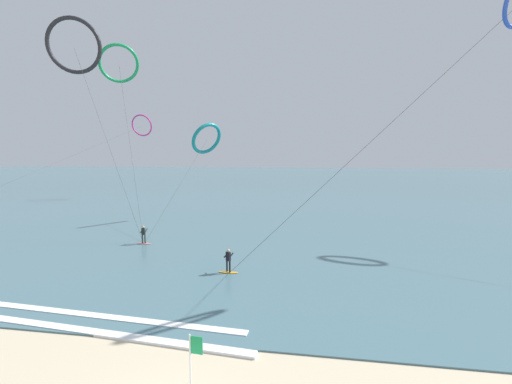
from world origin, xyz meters
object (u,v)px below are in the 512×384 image
object	(u,v)px
kite_teal	(207,139)
kite_charcoal	(74,46)
surfer_amber	(228,262)
beach_flag	(193,359)
kite_emerald	(119,64)
surfer_coral	(144,236)
kite_magenta	(141,126)

from	to	relation	value
kite_teal	kite_charcoal	distance (m)	16.93
surfer_amber	beach_flag	xyz separation A→B (m)	(1.84, -12.54, 0.88)
surfer_amber	kite_charcoal	xyz separation A→B (m)	(-18.10, 9.80, 18.36)
kite_emerald	kite_charcoal	distance (m)	5.30
surfer_coral	kite_emerald	size ratio (longest dim) A/B	0.08
kite_teal	kite_magenta	world-z (taller)	kite_magenta
surfer_amber	surfer_coral	bearing A→B (deg)	-1.58
surfer_amber	surfer_coral	distance (m)	11.44
surfer_amber	beach_flag	distance (m)	12.70
kite_magenta	kite_teal	bearing A→B (deg)	135.47
surfer_amber	kite_charcoal	bearing A→B (deg)	3.46
surfer_amber	kite_emerald	world-z (taller)	kite_emerald
surfer_amber	surfer_coral	size ratio (longest dim) A/B	1.00
surfer_amber	kite_magenta	size ratio (longest dim) A/B	0.04
kite_emerald	beach_flag	distance (m)	36.75
surfer_coral	kite_emerald	distance (m)	20.73
kite_magenta	kite_charcoal	size ratio (longest dim) A/B	2.16
kite_magenta	beach_flag	distance (m)	60.15
kite_charcoal	beach_flag	size ratio (longest dim) A/B	8.62
surfer_coral	kite_charcoal	xyz separation A→B (m)	(-8.55, 3.49, 18.36)
kite_emerald	beach_flag	world-z (taller)	kite_emerald
kite_charcoal	beach_flag	world-z (taller)	kite_charcoal
kite_teal	kite_magenta	bearing A→B (deg)	-100.64
surfer_coral	kite_teal	distance (m)	16.34
kite_emerald	beach_flag	xyz separation A→B (m)	(17.97, -27.24, -16.90)
surfer_amber	kite_emerald	xyz separation A→B (m)	(-16.14, 14.69, 17.78)
kite_teal	beach_flag	world-z (taller)	kite_teal
beach_flag	surfer_coral	bearing A→B (deg)	121.12
surfer_coral	kite_teal	size ratio (longest dim) A/B	0.11
surfer_amber	kite_teal	xyz separation A→B (m)	(-7.40, 19.45, 9.47)
kite_teal	surfer_amber	bearing A→B (deg)	56.47
kite_teal	surfer_coral	bearing A→B (deg)	26.38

